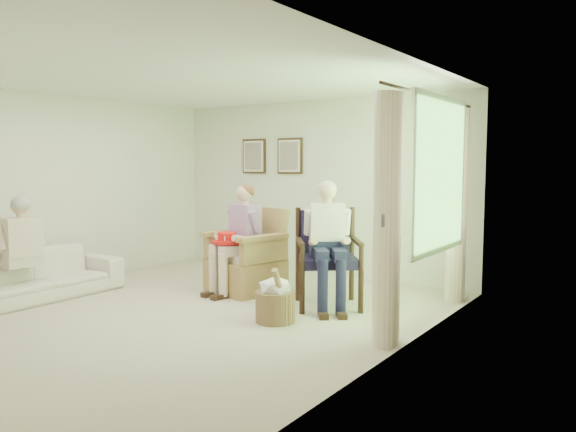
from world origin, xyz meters
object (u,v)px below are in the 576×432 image
object	(u,v)px
hatbox	(275,299)
red_hat	(227,239)
wood_armchair	(332,254)
person_sofa	(17,244)
person_wicker	(240,231)
person_dark	(325,234)
sofa	(37,275)
wicker_armchair	(247,265)

from	to	relation	value
hatbox	red_hat	bearing A→B (deg)	152.66
wood_armchair	person_sofa	world-z (taller)	person_sofa
person_wicker	wood_armchair	bearing A→B (deg)	18.14
wood_armchair	person_sofa	size ratio (longest dim) A/B	0.88
red_hat	person_dark	bearing A→B (deg)	6.75
person_dark	red_hat	distance (m)	1.35
sofa	person_wicker	xyz separation A→B (m)	(1.86, 1.67, 0.51)
wicker_armchair	person_sofa	xyz separation A→B (m)	(-1.86, -2.05, 0.37)
wood_armchair	sofa	size ratio (longest dim) A/B	0.55
wicker_armchair	red_hat	xyz separation A→B (m)	(-0.05, -0.34, 0.37)
wood_armchair	person_wicker	world-z (taller)	person_wicker
sofa	person_wicker	bearing A→B (deg)	-48.22
red_hat	hatbox	xyz separation A→B (m)	(1.20, -0.62, -0.48)
wood_armchair	person_dark	bearing A→B (deg)	-127.87
sofa	red_hat	world-z (taller)	red_hat
sofa	person_dark	world-z (taller)	person_dark
wicker_armchair	red_hat	world-z (taller)	wicker_armchair
wood_armchair	person_sofa	bearing A→B (deg)	175.19
wood_armchair	sofa	world-z (taller)	wood_armchair
person_sofa	sofa	bearing A→B (deg)	-175.71
person_wicker	hatbox	xyz separation A→B (m)	(1.15, -0.82, -0.57)
person_wicker	person_dark	size ratio (longest dim) A/B	0.95
sofa	hatbox	size ratio (longest dim) A/B	3.28
wicker_armchair	person_dark	distance (m)	1.39
wicker_armchair	person_wicker	bearing A→B (deg)	-78.16
sofa	wicker_armchair	bearing A→B (deg)	-45.87
sofa	person_sofa	size ratio (longest dim) A/B	1.62
wicker_armchair	wood_armchair	xyz separation A→B (m)	(1.28, -0.00, 0.26)
person_sofa	hatbox	distance (m)	3.24
wicker_armchair	hatbox	distance (m)	1.50
wicker_armchair	hatbox	size ratio (longest dim) A/B	1.75
red_hat	sofa	bearing A→B (deg)	-140.98
sofa	person_sofa	distance (m)	0.48
sofa	hatbox	distance (m)	3.13
wicker_armchair	person_wicker	world-z (taller)	person_wicker
sofa	person_dark	bearing A→B (deg)	-62.67
wicker_armchair	person_dark	xyz separation A→B (m)	(1.28, -0.18, 0.52)
person_wicker	sofa	bearing A→B (deg)	-126.38
red_hat	wicker_armchair	bearing A→B (deg)	81.12
wood_armchair	red_hat	size ratio (longest dim) A/B	2.97
sofa	person_sofa	xyz separation A→B (m)	(0.00, -0.24, 0.42)
person_sofa	hatbox	xyz separation A→B (m)	(3.01, 1.09, -0.47)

